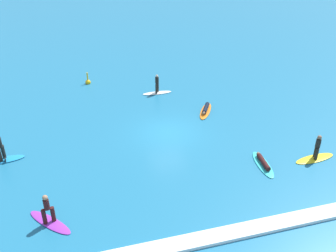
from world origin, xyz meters
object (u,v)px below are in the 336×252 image
at_px(surfer_on_orange_board, 206,110).
at_px(surfer_on_blue_board, 2,154).
at_px(marker_buoy, 88,82).
at_px(surfer_on_teal_board, 263,163).
at_px(surfer_on_purple_board, 49,216).
at_px(surfer_on_yellow_board, 316,153).
at_px(surfer_on_white_board, 157,89).

height_order(surfer_on_orange_board, surfer_on_blue_board, surfer_on_blue_board).
bearing_deg(surfer_on_blue_board, marker_buoy, 55.73).
distance_m(surfer_on_teal_board, surfer_on_purple_board, 12.59).
height_order(surfer_on_yellow_board, surfer_on_blue_board, surfer_on_blue_board).
height_order(surfer_on_white_board, marker_buoy, surfer_on_white_board).
xyz_separation_m(surfer_on_orange_board, marker_buoy, (-8.27, 8.09, 0.02)).
height_order(surfer_on_teal_board, surfer_on_yellow_board, surfer_on_yellow_board).
distance_m(surfer_on_teal_board, surfer_on_orange_board, 7.70).
bearing_deg(surfer_on_blue_board, surfer_on_white_board, 26.82).
height_order(surfer_on_purple_board, marker_buoy, surfer_on_purple_board).
bearing_deg(surfer_on_purple_board, marker_buoy, -51.83).
distance_m(surfer_on_orange_board, surfer_on_blue_board, 14.72).
bearing_deg(surfer_on_teal_board, surfer_on_blue_board, 79.11).
height_order(surfer_on_teal_board, surfer_on_orange_board, surfer_on_orange_board).
xyz_separation_m(surfer_on_purple_board, surfer_on_yellow_board, (15.89, 1.34, -0.02)).
height_order(surfer_on_yellow_board, surfer_on_white_board, surfer_on_yellow_board).
bearing_deg(surfer_on_orange_board, marker_buoy, -103.98).
bearing_deg(surfer_on_teal_board, surfer_on_yellow_board, -88.88).
height_order(surfer_on_purple_board, surfer_on_orange_board, surfer_on_purple_board).
xyz_separation_m(surfer_on_purple_board, surfer_on_orange_board, (11.66, 9.30, -0.29)).
xyz_separation_m(surfer_on_teal_board, surfer_on_purple_board, (-12.47, -1.65, 0.30)).
xyz_separation_m(surfer_on_orange_board, surfer_on_white_board, (-2.78, 4.33, 0.29)).
height_order(surfer_on_teal_board, marker_buoy, marker_buoy).
xyz_separation_m(surfer_on_teal_board, marker_buoy, (-9.09, 15.74, 0.04)).
xyz_separation_m(surfer_on_purple_board, marker_buoy, (3.38, 17.39, -0.27)).
relative_size(surfer_on_purple_board, surfer_on_blue_board, 0.99).
relative_size(surfer_on_white_board, marker_buoy, 2.16).
bearing_deg(marker_buoy, surfer_on_yellow_board, -52.08).
relative_size(surfer_on_teal_board, marker_buoy, 2.50).
height_order(surfer_on_teal_board, surfer_on_blue_board, surfer_on_blue_board).
bearing_deg(surfer_on_purple_board, surfer_on_yellow_board, -126.01).
bearing_deg(surfer_on_yellow_board, surfer_on_purple_board, -1.15).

